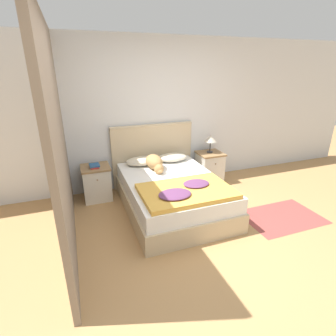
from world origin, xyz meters
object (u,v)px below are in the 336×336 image
at_px(pillow_left, 141,161).
at_px(book_stack, 94,166).
at_px(table_lamp, 211,139).
at_px(pillow_right, 172,157).
at_px(nightstand_right, 209,167).
at_px(bed, 172,194).
at_px(dog, 155,163).
at_px(nightstand_left, 97,183).

distance_m(pillow_left, book_stack, 0.77).
bearing_deg(table_lamp, pillow_right, -177.57).
xyz_separation_m(nightstand_right, table_lamp, (0.00, 0.02, 0.54)).
bearing_deg(bed, nightstand_right, 35.57).
bearing_deg(pillow_right, table_lamp, 2.43).
relative_size(pillow_left, dog, 0.83).
distance_m(dog, table_lamp, 1.22).
bearing_deg(bed, nightstand_left, 144.43).
bearing_deg(nightstand_left, book_stack, -111.20).
height_order(bed, pillow_left, pillow_left).
distance_m(pillow_right, book_stack, 1.33).
bearing_deg(book_stack, pillow_left, 0.96).
xyz_separation_m(bed, table_lamp, (1.04, 0.77, 0.58)).
bearing_deg(dog, bed, -75.60).
bearing_deg(dog, pillow_right, 32.54).
xyz_separation_m(pillow_left, table_lamp, (1.32, 0.03, 0.25)).
relative_size(bed, pillow_right, 3.61).
relative_size(pillow_left, pillow_right, 1.00).
relative_size(nightstand_left, table_lamp, 1.73).
distance_m(bed, table_lamp, 1.42).
distance_m(nightstand_right, pillow_right, 0.82).
distance_m(book_stack, table_lamp, 2.11).
xyz_separation_m(book_stack, table_lamp, (2.10, 0.05, 0.23)).
height_order(bed, nightstand_left, nightstand_left).
bearing_deg(pillow_right, nightstand_right, 0.69).
bearing_deg(dog, nightstand_right, 12.83).
xyz_separation_m(nightstand_left, table_lamp, (2.09, 0.02, 0.54)).
height_order(pillow_left, pillow_right, same).
xyz_separation_m(nightstand_left, book_stack, (-0.01, -0.02, 0.31)).
bearing_deg(bed, table_lamp, 36.41).
relative_size(pillow_right, table_lamp, 1.62).
relative_size(nightstand_right, pillow_right, 1.07).
bearing_deg(nightstand_right, pillow_right, -179.31).
height_order(nightstand_left, book_stack, book_stack).
height_order(nightstand_left, dog, dog).
bearing_deg(bed, pillow_right, 69.28).
relative_size(bed, book_stack, 8.83).
bearing_deg(dog, pillow_left, 121.20).
height_order(bed, book_stack, book_stack).
bearing_deg(pillow_right, dog, -147.46).
relative_size(pillow_right, dog, 0.83).
height_order(nightstand_right, pillow_left, pillow_left).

